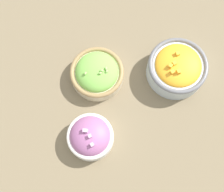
# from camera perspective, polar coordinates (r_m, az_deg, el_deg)

# --- Properties ---
(ground_plane) EXTENTS (3.00, 3.00, 0.00)m
(ground_plane) POSITION_cam_1_polar(r_m,az_deg,el_deg) (0.84, -0.00, -0.57)
(ground_plane) COLOR #75664C
(bowl_red_onion) EXTENTS (0.12, 0.12, 0.08)m
(bowl_red_onion) POSITION_cam_1_polar(r_m,az_deg,el_deg) (0.79, -3.99, -7.42)
(bowl_red_onion) COLOR white
(bowl_red_onion) RESTS_ON ground_plane
(bowl_squash) EXTENTS (0.16, 0.16, 0.08)m
(bowl_squash) POSITION_cam_1_polar(r_m,az_deg,el_deg) (0.85, 11.81, 5.08)
(bowl_squash) COLOR #B2C1CC
(bowl_squash) RESTS_ON ground_plane
(bowl_lettuce) EXTENTS (0.14, 0.14, 0.07)m
(bowl_lettuce) POSITION_cam_1_polar(r_m,az_deg,el_deg) (0.84, -2.76, 4.22)
(bowl_lettuce) COLOR beige
(bowl_lettuce) RESTS_ON ground_plane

